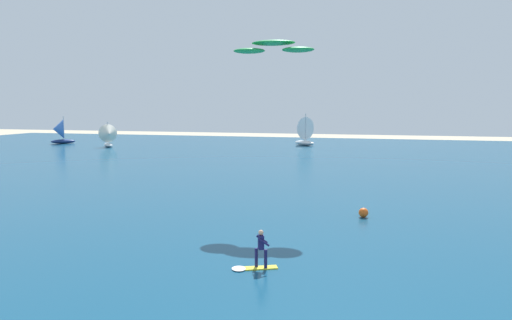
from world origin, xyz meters
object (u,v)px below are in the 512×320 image
sailboat_mid_left (109,135)px  sailboat_near_shore (59,131)px  kitesurfer (256,255)px  kite (273,47)px  marker_buoy (363,213)px  sailboat_outermost (302,131)px

sailboat_mid_left → sailboat_near_shore: bearing=161.4°
kitesurfer → kite: 14.11m
kitesurfer → sailboat_near_shore: size_ratio=0.41×
kitesurfer → marker_buoy: kitesurfer is taller
kitesurfer → sailboat_mid_left: (-38.76, 50.83, 1.34)m
kitesurfer → marker_buoy: bearing=69.6°
sailboat_near_shore → kite: bearing=-42.1°
sailboat_mid_left → sailboat_outermost: 32.64m
kite → sailboat_mid_left: bearing=132.3°
kitesurfer → sailboat_outermost: 64.00m
kite → marker_buoy: size_ratio=8.46×
sailboat_near_shore → marker_buoy: bearing=-38.7°
sailboat_outermost → sailboat_near_shore: 43.62m
sailboat_mid_left → sailboat_outermost: sailboat_outermost is taller
sailboat_mid_left → sailboat_outermost: bearing=22.6°
kite → sailboat_outermost: size_ratio=0.92×
sailboat_outermost → sailboat_near_shore: sailboat_outermost is taller
sailboat_outermost → sailboat_near_shore: size_ratio=1.11×
kite → kitesurfer: bearing=-80.9°
sailboat_outermost → marker_buoy: size_ratio=9.18×
sailboat_outermost → sailboat_near_shore: bearing=-169.1°
sailboat_near_shore → marker_buoy: (55.45, -44.38, -1.95)m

